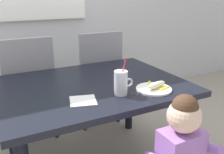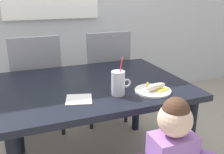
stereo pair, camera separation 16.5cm
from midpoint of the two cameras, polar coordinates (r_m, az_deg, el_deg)
dining_table at (r=1.75m, az=-7.13°, el=-4.45°), size 1.25×0.96×0.70m
dining_chair_left at (r=2.32m, az=-20.79°, el=-1.43°), size 0.44×0.44×0.96m
dining_chair_right at (r=2.46m, az=-5.46°, el=0.95°), size 0.44×0.45×0.96m
toddler_standing at (r=1.35m, az=12.17°, el=-16.49°), size 0.33×0.24×0.84m
milk_cup at (r=1.50m, az=-1.05°, el=-1.71°), size 0.13×0.09×0.25m
snack_plate at (r=1.60m, az=6.77°, el=-2.85°), size 0.23×0.23×0.01m
peeled_banana at (r=1.59m, az=7.40°, el=-1.97°), size 0.18×0.12×0.07m
paper_napkin at (r=1.45m, az=-10.02°, el=-5.48°), size 0.18×0.18×0.00m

